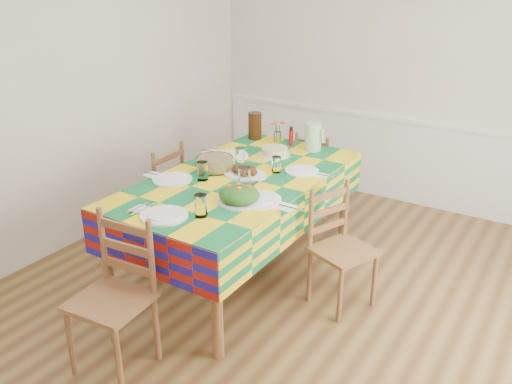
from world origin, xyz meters
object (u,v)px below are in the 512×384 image
Objects in this scene: chair_far at (316,174)px; chair_left at (159,197)px; chair_right at (339,248)px; green_pitcher at (313,137)px; tea_pitcher at (255,126)px; dining_table at (239,188)px; meat_platter at (245,172)px; chair_near at (115,297)px.

chair_far is 0.90× the size of chair_left.
chair_left is 1.04× the size of chair_right.
chair_right is (1.75, 0.02, -0.02)m from chair_left.
green_pitcher is 0.63m from tea_pitcher.
chair_right is at bearing -34.62° from tea_pitcher.
tea_pitcher reaches higher than dining_table.
dining_table is at bearing -108.40° from meat_platter.
green_pitcher reaches higher than chair_near.
chair_right reaches higher than chair_far.
tea_pitcher is (-0.46, 0.88, 0.10)m from meat_platter.
chair_right is (0.86, -0.03, -0.42)m from meat_platter.
chair_far is (-0.02, 1.33, -0.45)m from meat_platter.
tea_pitcher is at bearing 96.12° from chair_near.
meat_platter is 0.37× the size of chair_near.
meat_platter is 1.00m from tea_pitcher.
green_pitcher is 0.98× the size of tea_pitcher.
tea_pitcher is 0.84m from chair_far.
meat_platter is 0.88m from green_pitcher.
chair_near is at bearing 169.39° from chair_right.
green_pitcher is at bearing -1.58° from tea_pitcher.
chair_right reaches higher than meat_platter.
green_pitcher is 0.74m from chair_far.
tea_pitcher is 0.29× the size of chair_far.
chair_right is at bearing -2.33° from meat_platter.
meat_platter is at bearing 89.16° from chair_far.
green_pitcher is 0.27× the size of chair_right.
chair_left is at bearing 112.28° from chair_right.
chair_near is 2.75m from chair_far.
chair_far is 1.62m from chair_right.
dining_table is 0.14m from meat_platter.
green_pitcher is 0.26× the size of chair_left.
meat_platter is at bearing -62.24° from tea_pitcher.
meat_platter is at bearing 84.43° from chair_near.
chair_far is (-0.18, 0.47, -0.54)m from green_pitcher.
chair_right is at bearing 90.45° from chair_left.
tea_pitcher reaches higher than meat_platter.
chair_near is (-0.00, -1.37, -0.25)m from dining_table.
chair_right is at bearing 121.19° from chair_far.
dining_table is 2.50× the size of chair_far.
chair_far is 0.94× the size of chair_right.
tea_pitcher reaches higher than chair_left.
green_pitcher is at bearing 109.97° from chair_far.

